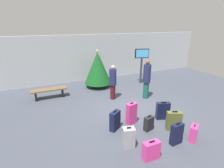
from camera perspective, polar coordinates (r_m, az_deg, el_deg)
The scene contains 16 objects.
ground_plane at distance 7.64m, azimuth 6.07°, elevation -7.96°, with size 16.00×16.00×0.00m, color #424754.
back_wall at distance 11.30m, azimuth -5.71°, elevation 8.71°, with size 16.00×0.20×2.85m, color #B7BCC1.
holiday_tree at distance 9.84m, azimuth -4.68°, elevation 5.37°, with size 1.52×1.52×2.13m.
flight_info_kiosk at distance 10.52m, azimuth 9.69°, elevation 7.85°, with size 0.82×0.31×2.09m.
waiting_bench at distance 8.99m, azimuth -19.90°, elevation -2.21°, with size 1.65×0.44×0.48m.
traveller_0 at distance 8.21m, azimuth 0.27°, elevation 0.79°, with size 0.42×0.42×1.67m.
traveller_1 at distance 8.44m, azimuth 11.28°, elevation 1.77°, with size 0.50×0.50×1.88m.
suitcase_0 at distance 6.43m, azimuth 19.57°, elevation -11.29°, with size 0.53×0.38×0.70m.
suitcase_1 at distance 5.10m, azimuth 12.71°, elevation -20.46°, with size 0.47×0.21×0.56m.
suitcase_2 at distance 6.42m, azimuth 6.38°, elevation -9.60°, with size 0.41×0.27×0.83m.
suitcase_3 at distance 6.97m, azimuth 16.29°, elevation -8.40°, with size 0.53×0.33×0.71m.
suitcase_4 at distance 6.07m, azimuth 0.98°, elevation -11.92°, with size 0.45×0.39×0.72m.
suitcase_5 at distance 6.21m, azimuth 11.94°, elevation -12.51°, with size 0.37×0.26×0.54m.
suitcase_6 at distance 5.35m, azimuth 5.45°, elevation -17.08°, with size 0.41×0.34×0.67m.
suitcase_7 at distance 5.78m, azimuth 20.40°, elevation -15.10°, with size 0.41×0.19×0.71m.
suitcase_8 at distance 6.18m, azimuth 25.14°, elevation -14.31°, with size 0.42×0.37×0.54m.
Camera 1 is at (-3.47, -5.84, 3.49)m, focal length 27.91 mm.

